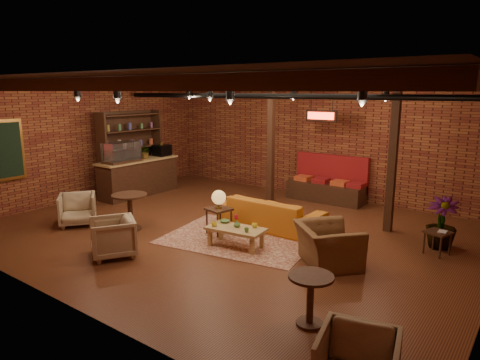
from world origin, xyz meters
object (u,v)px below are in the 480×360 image
Objects in this scene: round_table_left at (130,206)px; sofa at (271,213)px; coffee_table at (235,230)px; armchair_b at (113,235)px; armchair_a at (77,208)px; plant_tall at (447,172)px; side_table_book at (438,233)px; round_table_right at (310,292)px; armchair_right at (328,238)px; side_table_lamp at (219,201)px.

sofa is at bearing 38.05° from round_table_left.
armchair_b is at bearing -131.63° from coffee_table.
armchair_b is at bearing -70.97° from armchair_a.
plant_tall is (3.21, 2.32, 1.14)m from coffee_table.
plant_tall is at bearing 94.68° from side_table_book.
round_table_right is (-0.76, -3.59, 0.04)m from side_table_book.
armchair_b is (-1.52, -1.71, 0.05)m from coffee_table.
armchair_b is 5.97m from side_table_book.
coffee_table is 1.08× the size of armchair_right.
armchair_b reaches higher than side_table_book.
coffee_table is 3.01m from round_table_right.
coffee_table is at bearing -149.70° from side_table_book.
coffee_table is 1.50× the size of armchair_b.
side_table_book is at bearing 69.22° from armchair_b.
coffee_table is at bearing 50.35° from armchair_right.
round_table_left is 6.42m from plant_tall.
armchair_b is 1.15× the size of round_table_right.
side_table_lamp is 4.26m from side_table_book.
armchair_a reaches higher than coffee_table.
round_table_left is 0.27× the size of plant_tall.
plant_tall is (3.26, 0.94, 1.15)m from sofa.
side_table_lamp is 1.21× the size of armchair_b.
side_table_lamp is 1.97m from round_table_left.
coffee_table is 1.25× the size of side_table_lamp.
round_table_left is at bearing 166.60° from round_table_right.
armchair_right is at bearing -130.99° from side_table_book.
armchair_a is at bearing -154.68° from side_table_lamp.
sofa is 2.97× the size of armchair_b.
armchair_a is at bearing 33.58° from sofa.
armchair_right is at bearing -123.99° from plant_tall.
coffee_table is 4.12m from plant_tall.
side_table_lamp reaches higher than sofa.
armchair_a reaches higher than round_table_right.
plant_tall reaches higher than coffee_table.
armchair_b reaches higher than sofa.
armchair_a reaches higher than side_table_book.
coffee_table reaches higher than side_table_book.
plant_tall is at bearing -81.54° from armchair_right.
armchair_right reaches higher than armchair_b.
round_table_left reaches higher than sofa.
round_table_right is at bearing -100.23° from plant_tall.
sofa is 4.62× the size of side_table_book.
armchair_b is at bearing 72.90° from armchair_right.
plant_tall is at bearing 26.46° from round_table_left.
round_table_right is at bearing -33.11° from side_table_lamp.
sofa is at bearing 129.54° from round_table_right.
plant_tall is (1.39, 2.06, 1.01)m from armchair_right.
plant_tall reaches higher than armchair_b.
round_table_left is 1.54m from armchair_b.
round_table_left is at bearing -168.29° from coffee_table.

